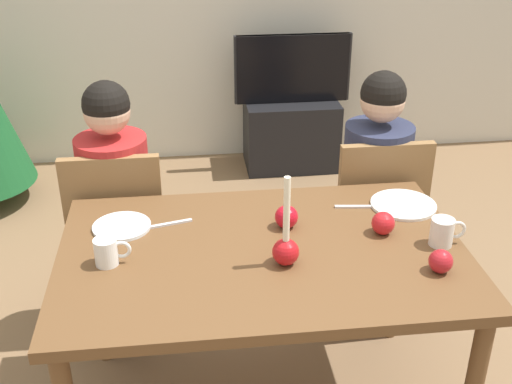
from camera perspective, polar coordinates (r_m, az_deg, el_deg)
The scene contains 17 objects.
dining_table at distance 2.25m, azimuth 0.61°, elevation -6.92°, with size 1.40×0.90×0.75m.
chair_left at distance 2.85m, azimuth -12.10°, elevation -3.32°, with size 0.40×0.40×0.90m.
chair_right at distance 2.96m, azimuth 10.49°, elevation -2.01°, with size 0.40×0.40×0.90m.
person_left_child at distance 2.85m, azimuth -12.17°, elevation -1.99°, with size 0.30×0.30×1.17m.
person_right_child at distance 2.96m, azimuth 10.41°, elevation -0.73°, with size 0.30×0.30×1.17m.
tv_stand at distance 4.54m, azimuth 3.12°, elevation 5.21°, with size 0.64×0.40×0.48m, color black.
tv at distance 4.39m, azimuth 3.28°, elevation 10.92°, with size 0.79×0.05×0.46m.
candle_centerpiece at distance 2.10m, azimuth 2.67°, elevation -4.87°, with size 0.09×0.09×0.32m.
plate_left at distance 2.38m, azimuth -11.88°, elevation -3.02°, with size 0.21×0.21×0.01m, color silver.
plate_right at distance 2.54m, azimuth 12.99°, elevation -1.12°, with size 0.25×0.25×0.01m, color white.
mug_left at distance 2.16m, azimuth -13.11°, elevation -5.20°, with size 0.12×0.08×0.09m.
mug_right at distance 2.30m, azimuth 16.31°, elevation -3.43°, with size 0.13×0.08×0.10m.
fork_left at distance 2.37m, azimuth -7.84°, elevation -2.85°, with size 0.18×0.01×0.01m, color silver.
fork_right at distance 2.50m, azimuth 9.08°, elevation -1.29°, with size 0.18×0.01×0.01m, color silver.
apple_near_candle at distance 2.32m, azimuth 2.73°, elevation -2.22°, with size 0.09×0.09×0.09m, color red.
apple_by_left_plate at distance 2.32m, azimuth 11.26°, elevation -2.75°, with size 0.08×0.08×0.08m, color red.
apple_by_right_mug at distance 2.16m, azimuth 16.13°, elevation -5.94°, with size 0.08×0.08×0.08m, color #AD1B22.
Camera 1 is at (-0.25, -1.85, 1.92)m, focal length 44.91 mm.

